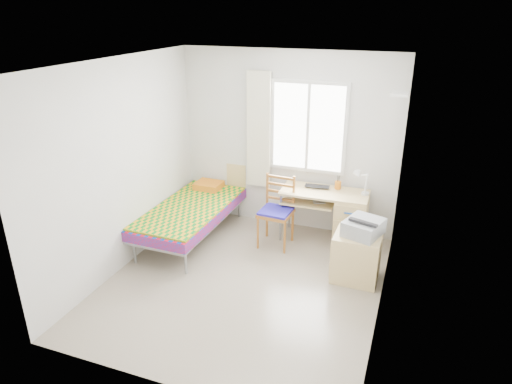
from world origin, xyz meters
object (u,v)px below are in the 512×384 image
desk (346,217)px  chair (277,207)px  bed (193,209)px  printer (363,227)px  cabinet (356,257)px

desk → chair: size_ratio=1.22×
bed → desk: bearing=15.0°
desk → printer: bearing=-69.6°
desk → cabinet: (0.28, -0.84, -0.11)m
cabinet → desk: bearing=108.9°
chair → bed: bearing=-167.1°
bed → printer: (2.43, -0.29, 0.28)m
cabinet → printer: printer is taller
bed → printer: bearing=-5.8°
cabinet → printer: bearing=33.0°
desk → cabinet: desk is taller
cabinet → printer: (0.05, 0.03, 0.40)m
bed → chair: bearing=10.6°
cabinet → bed: bearing=172.8°
desk → printer: printer is taller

